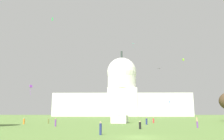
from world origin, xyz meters
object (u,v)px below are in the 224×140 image
at_px(person_orange_aisle_center, 24,121).
at_px(kite_lime_mid, 183,60).
at_px(capitol_building, 122,95).
at_px(kite_white_mid, 77,94).
at_px(person_navy_back_left, 147,121).
at_px(kite_pink_low, 156,99).
at_px(person_purple_near_tree_west, 56,123).
at_px(event_tent, 120,113).
at_px(kite_violet_low, 31,86).
at_px(kite_blue_low, 170,103).
at_px(person_navy_near_tree_east, 101,129).
at_px(person_purple_lawn_far_right, 197,124).
at_px(person_red_back_right, 153,121).
at_px(person_tan_edge_east, 197,120).
at_px(person_black_lawn_far_left, 140,125).
at_px(kite_turquoise_high, 133,44).
at_px(kite_black_mid, 160,69).
at_px(person_olive_front_right, 48,121).
at_px(kite_green_high, 52,19).

xyz_separation_m(person_orange_aisle_center, kite_lime_mid, (53.60, 31.35, 24.49)).
xyz_separation_m(capitol_building, kite_white_mid, (-39.68, -23.24, -0.49)).
xyz_separation_m(person_navy_back_left, person_orange_aisle_center, (-33.23, 1.87, -0.07)).
height_order(person_navy_back_left, kite_pink_low, kite_pink_low).
distance_m(person_purple_near_tree_west, kite_white_mid, 148.29).
height_order(event_tent, person_orange_aisle_center, event_tent).
height_order(kite_violet_low, kite_blue_low, kite_violet_low).
xyz_separation_m(person_purple_near_tree_west, kite_white_mid, (-21.29, 145.59, 18.46)).
bearing_deg(kite_white_mid, person_navy_near_tree_east, -123.49).
bearing_deg(person_navy_back_left, person_purple_lawn_far_right, 51.83).
bearing_deg(person_red_back_right, kite_blue_low, -35.94).
distance_m(person_purple_near_tree_west, person_tan_edge_east, 50.71).
xyz_separation_m(event_tent, person_purple_near_tree_west, (-14.60, -18.63, -2.16)).
height_order(person_black_lawn_far_left, kite_pink_low, kite_pink_low).
bearing_deg(kite_pink_low, person_purple_near_tree_west, 69.15).
relative_size(person_tan_edge_east, kite_turquoise_high, 0.66).
bearing_deg(kite_black_mid, kite_white_mid, -14.37).
bearing_deg(person_tan_edge_east, person_olive_front_right, -139.50).
height_order(event_tent, kite_black_mid, kite_black_mid).
bearing_deg(person_olive_front_right, kite_black_mid, -15.52).
distance_m(person_black_lawn_far_left, person_orange_aisle_center, 35.51).
xyz_separation_m(kite_blue_low, kite_turquoise_high, (-20.94, 10.40, 40.51)).
xyz_separation_m(person_purple_lawn_far_right, kite_lime_mid, (11.81, 46.87, 24.52)).
height_order(kite_pink_low, kite_black_mid, kite_black_mid).
distance_m(person_navy_back_left, person_purple_lawn_far_right, 16.11).
bearing_deg(capitol_building, kite_green_high, -103.22).
height_order(capitol_building, person_orange_aisle_center, capitol_building).
relative_size(capitol_building, person_purple_near_tree_west, 71.59).
bearing_deg(person_orange_aisle_center, person_olive_front_right, -65.41).
distance_m(person_purple_near_tree_west, kite_black_mid, 92.31).
bearing_deg(kite_pink_low, person_red_back_right, 78.28).
relative_size(person_olive_front_right, kite_black_mid, 0.74).
bearing_deg(event_tent, person_olive_front_right, -158.93).
bearing_deg(capitol_building, kite_turquoise_high, -84.40).
xyz_separation_m(person_navy_near_tree_east, kite_pink_low, (32.22, 145.89, 12.58)).
bearing_deg(person_olive_front_right, person_navy_back_left, -81.13).
distance_m(person_olive_front_right, kite_white_mid, 133.71).
distance_m(person_orange_aisle_center, kite_turquoise_high, 107.85).
xyz_separation_m(capitol_building, person_purple_near_tree_west, (-18.39, -168.83, -18.95)).
distance_m(person_red_back_right, kite_white_mid, 135.97).
bearing_deg(person_olive_front_right, kite_violet_low, 55.35).
bearing_deg(event_tent, kite_green_high, 156.26).
distance_m(person_black_lawn_far_left, person_purple_lawn_far_right, 12.54).
xyz_separation_m(person_red_back_right, kite_turquoise_high, (0.30, 80.83, 49.08)).
distance_m(capitol_building, event_tent, 151.18).
relative_size(person_orange_aisle_center, kite_black_mid, 0.83).
xyz_separation_m(capitol_building, person_olive_front_right, (-24.18, -154.73, -19.12)).
xyz_separation_m(person_red_back_right, person_navy_near_tree_east, (-13.28, -39.11, 0.16)).
bearing_deg(kite_lime_mid, event_tent, -46.59).
height_order(capitol_building, kite_blue_low, capitol_building).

